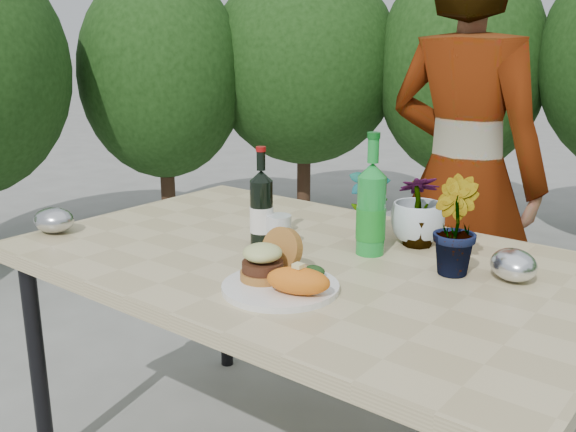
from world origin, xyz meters
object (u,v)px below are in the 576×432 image
Objects in this scene: dinner_plate at (280,287)px; wine_bottle at (262,209)px; patio_table at (306,275)px; person at (463,179)px.

wine_bottle is at bearing 137.44° from dinner_plate.
person is (0.10, 0.82, 0.15)m from patio_table.
wine_bottle is (-0.16, 0.00, 0.16)m from patio_table.
person is at bearing 67.61° from wine_bottle.
dinner_plate reaches higher than patio_table.
patio_table is 0.95× the size of person.
person is at bearing 90.46° from dinner_plate.
person is (0.26, 0.81, -0.02)m from wine_bottle.
wine_bottle reaches higher than patio_table.
dinner_plate is at bearing -66.64° from patio_table.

